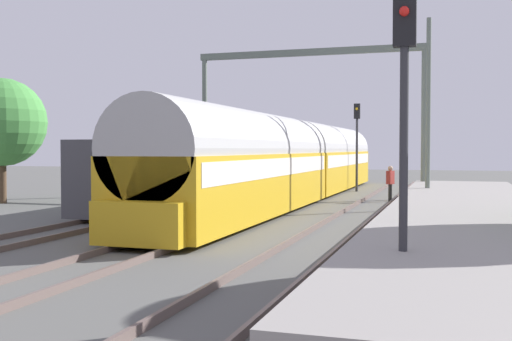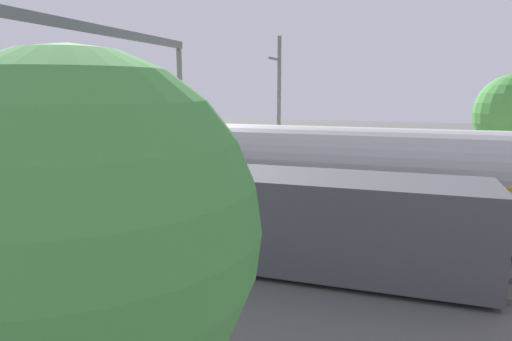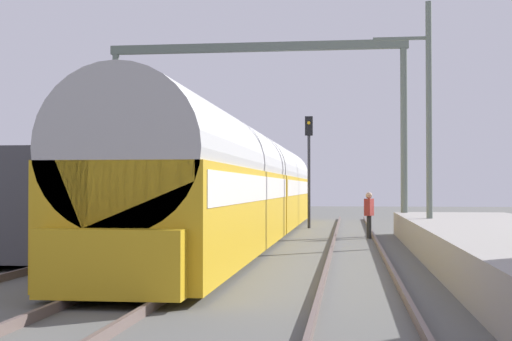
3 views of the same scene
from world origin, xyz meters
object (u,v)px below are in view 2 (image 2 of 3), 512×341
Objects in this scene: passenger_train at (172,170)px; catenary_gantry at (114,82)px; freight_car at (263,217)px; person_crossing at (205,172)px; railway_signal_far at (62,129)px.

passenger_train is 2.67× the size of catenary_gantry.
freight_car is 10.29m from person_crossing.
freight_car is 13.97m from railway_signal_far.
railway_signal_far is (1.92, 7.22, 1.37)m from passenger_train.
railway_signal_far is (-2.59, 6.71, 2.31)m from person_crossing.
railway_signal_far is 5.49m from catenary_gantry.
railway_signal_far reaches higher than passenger_train.
railway_signal_far is (5.88, 12.53, 1.87)m from freight_car.
passenger_train is 6.27× the size of railway_signal_far.
person_crossing is at bearing -68.90° from railway_signal_far.
freight_car is at bearing -31.39° from person_crossing.
catenary_gantry reaches higher than passenger_train.
railway_signal_far is at bearing -134.79° from person_crossing.
freight_car is at bearing -126.73° from passenger_train.
passenger_train is 18.99× the size of person_crossing.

